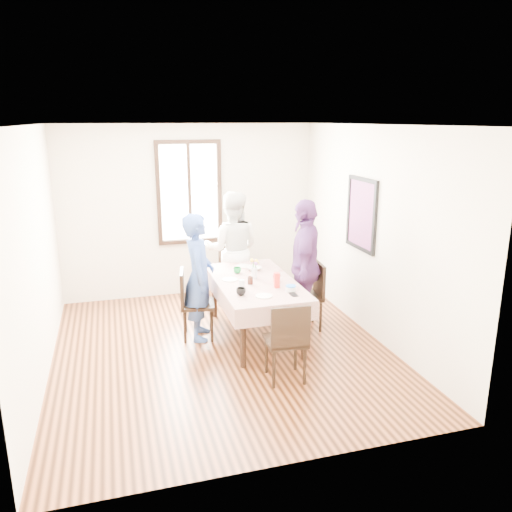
% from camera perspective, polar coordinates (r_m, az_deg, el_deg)
% --- Properties ---
extents(ground, '(4.50, 4.50, 0.00)m').
position_cam_1_polar(ground, '(6.37, -3.87, -10.53)').
color(ground, black).
rests_on(ground, ground).
extents(back_wall, '(4.00, 0.00, 4.00)m').
position_cam_1_polar(back_wall, '(8.08, -7.49, 5.02)').
color(back_wall, beige).
rests_on(back_wall, ground).
extents(right_wall, '(0.00, 4.50, 4.50)m').
position_cam_1_polar(right_wall, '(6.61, 13.12, 2.48)').
color(right_wall, beige).
rests_on(right_wall, ground).
extents(window_frame, '(1.02, 0.06, 1.62)m').
position_cam_1_polar(window_frame, '(8.01, -7.54, 7.11)').
color(window_frame, black).
rests_on(window_frame, back_wall).
extents(window_pane, '(0.90, 0.02, 1.50)m').
position_cam_1_polar(window_pane, '(8.02, -7.56, 7.12)').
color(window_pane, white).
rests_on(window_pane, back_wall).
extents(art_poster, '(0.04, 0.76, 0.96)m').
position_cam_1_polar(art_poster, '(6.82, 11.86, 4.66)').
color(art_poster, red).
rests_on(art_poster, right_wall).
extents(dining_table, '(0.87, 1.74, 0.75)m').
position_cam_1_polar(dining_table, '(6.60, -0.12, -5.97)').
color(dining_table, black).
rests_on(dining_table, ground).
extents(tablecloth, '(0.99, 1.86, 0.01)m').
position_cam_1_polar(tablecloth, '(6.47, -0.12, -2.83)').
color(tablecloth, '#5E140C').
rests_on(tablecloth, dining_table).
extents(chair_left, '(0.48, 0.48, 0.91)m').
position_cam_1_polar(chair_left, '(6.57, -6.60, -5.42)').
color(chair_left, black).
rests_on(chair_left, ground).
extents(chair_right, '(0.46, 0.46, 0.91)m').
position_cam_1_polar(chair_right, '(6.84, 5.59, -4.55)').
color(chair_right, black).
rests_on(chair_right, ground).
extents(chair_far, '(0.48, 0.48, 0.91)m').
position_cam_1_polar(chair_far, '(7.66, -2.59, -2.31)').
color(chair_far, black).
rests_on(chair_far, ground).
extents(chair_near, '(0.45, 0.45, 0.91)m').
position_cam_1_polar(chair_near, '(5.52, 3.35, -9.49)').
color(chair_near, black).
rests_on(chair_near, ground).
extents(person_left, '(0.51, 0.67, 1.64)m').
position_cam_1_polar(person_left, '(6.46, -6.53, -2.37)').
color(person_left, '#304B8F').
rests_on(person_left, ground).
extents(person_far, '(1.00, 0.88, 1.75)m').
position_cam_1_polar(person_far, '(7.53, -2.59, 0.68)').
color(person_far, silver).
rests_on(person_far, ground).
extents(person_right, '(0.83, 1.13, 1.78)m').
position_cam_1_polar(person_right, '(6.70, 5.53, -1.08)').
color(person_right, '#5E316E').
rests_on(person_right, ground).
extents(mug_black, '(0.12, 0.12, 0.09)m').
position_cam_1_polar(mug_black, '(5.92, -1.71, -4.05)').
color(mug_black, black).
rests_on(mug_black, tablecloth).
extents(mug_flag, '(0.13, 0.13, 0.09)m').
position_cam_1_polar(mug_flag, '(6.39, 2.35, -2.58)').
color(mug_flag, red).
rests_on(mug_flag, tablecloth).
extents(mug_green, '(0.15, 0.15, 0.08)m').
position_cam_1_polar(mug_green, '(6.76, -2.13, -1.62)').
color(mug_green, '#0C7226').
rests_on(mug_green, tablecloth).
extents(serving_bowl, '(0.24, 0.24, 0.05)m').
position_cam_1_polar(serving_bowl, '(6.89, -0.26, -1.44)').
color(serving_bowl, white).
rests_on(serving_bowl, tablecloth).
extents(juice_carton, '(0.06, 0.06, 0.19)m').
position_cam_1_polar(juice_carton, '(6.18, 2.36, -2.76)').
color(juice_carton, red).
rests_on(juice_carton, tablecloth).
extents(butter_tub, '(0.12, 0.12, 0.06)m').
position_cam_1_polar(butter_tub, '(6.08, 3.95, -3.72)').
color(butter_tub, white).
rests_on(butter_tub, tablecloth).
extents(jam_jar, '(0.07, 0.07, 0.10)m').
position_cam_1_polar(jam_jar, '(6.31, -0.65, -2.78)').
color(jam_jar, black).
rests_on(jam_jar, tablecloth).
extents(drinking_glass, '(0.07, 0.07, 0.10)m').
position_cam_1_polar(drinking_glass, '(6.17, -1.65, -3.17)').
color(drinking_glass, silver).
rests_on(drinking_glass, tablecloth).
extents(smartphone, '(0.07, 0.15, 0.01)m').
position_cam_1_polar(smartphone, '(5.97, 4.26, -4.36)').
color(smartphone, black).
rests_on(smartphone, tablecloth).
extents(flower_vase, '(0.07, 0.07, 0.15)m').
position_cam_1_polar(flower_vase, '(6.54, -0.20, -1.92)').
color(flower_vase, silver).
rests_on(flower_vase, tablecloth).
extents(plate_left, '(0.20, 0.20, 0.01)m').
position_cam_1_polar(plate_left, '(6.49, -2.97, -2.68)').
color(plate_left, white).
rests_on(plate_left, tablecloth).
extents(plate_far, '(0.20, 0.20, 0.01)m').
position_cam_1_polar(plate_far, '(7.08, -1.43, -1.13)').
color(plate_far, white).
rests_on(plate_far, tablecloth).
extents(plate_near, '(0.20, 0.20, 0.01)m').
position_cam_1_polar(plate_near, '(5.90, 0.88, -4.54)').
color(plate_near, white).
rests_on(plate_near, tablecloth).
extents(butter_lid, '(0.12, 0.12, 0.01)m').
position_cam_1_polar(butter_lid, '(6.07, 3.96, -3.39)').
color(butter_lid, blue).
rests_on(butter_lid, butter_tub).
extents(flower_bunch, '(0.09, 0.09, 0.10)m').
position_cam_1_polar(flower_bunch, '(6.50, -0.20, -0.88)').
color(flower_bunch, yellow).
rests_on(flower_bunch, flower_vase).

